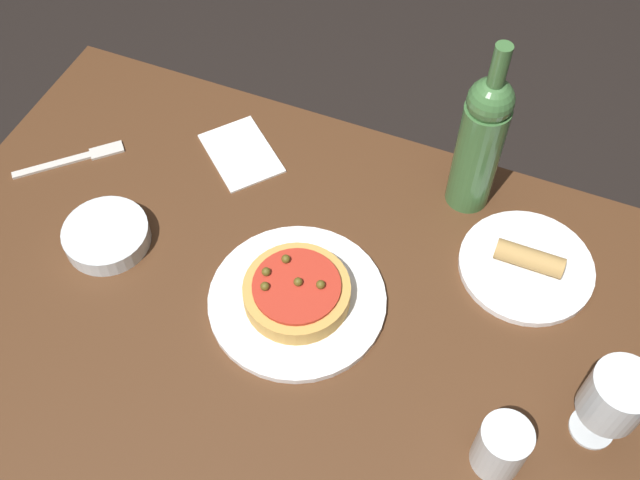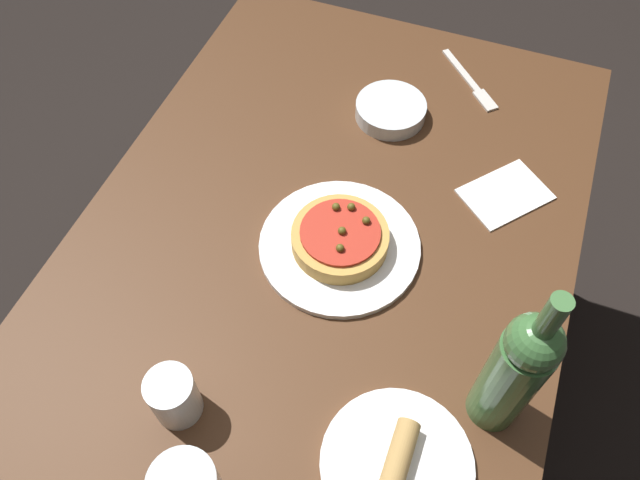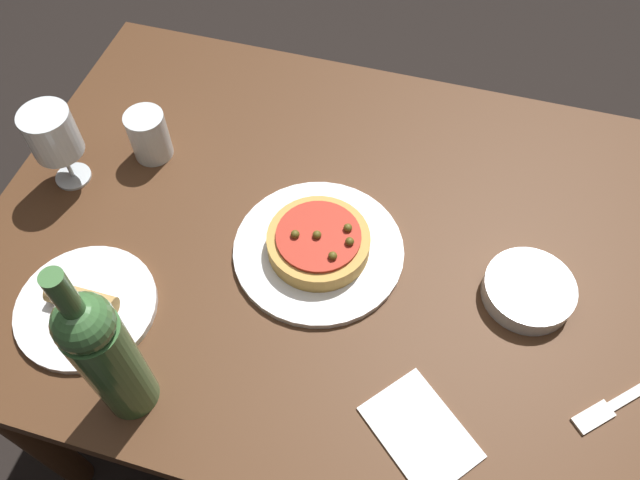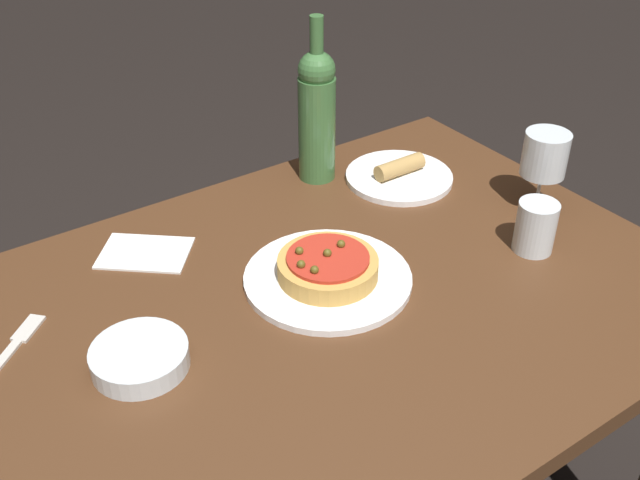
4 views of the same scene
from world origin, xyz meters
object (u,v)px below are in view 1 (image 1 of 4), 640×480
(water_cup, at_px, (501,447))
(side_bowl, at_px, (107,235))
(fork, at_px, (76,159))
(wine_glass, at_px, (616,395))
(side_plate, at_px, (527,265))
(dinner_plate, at_px, (297,300))
(pizza, at_px, (297,292))
(dining_table, at_px, (273,341))
(wine_bottle, at_px, (480,141))

(water_cup, distance_m, side_bowl, 0.69)
(fork, bearing_deg, wine_glass, -52.48)
(fork, bearing_deg, side_plate, -37.98)
(dinner_plate, distance_m, fork, 0.50)
(pizza, relative_size, side_plate, 0.77)
(dinner_plate, height_order, pizza, pizza)
(wine_glass, bearing_deg, pizza, -3.69)
(dining_table, xyz_separation_m, water_cup, (-0.38, 0.09, 0.14))
(pizza, relative_size, fork, 1.05)
(pizza, height_order, side_plate, pizza)
(water_cup, height_order, side_plate, water_cup)
(wine_bottle, relative_size, side_plate, 1.53)
(pizza, xyz_separation_m, side_bowl, (0.33, 0.01, -0.01))
(wine_bottle, height_order, side_bowl, wine_bottle)
(wine_bottle, height_order, side_plate, wine_bottle)
(dinner_plate, relative_size, side_plate, 1.28)
(dinner_plate, relative_size, wine_bottle, 0.84)
(dinner_plate, xyz_separation_m, pizza, (0.00, -0.00, 0.02))
(wine_glass, height_order, side_bowl, wine_glass)
(side_bowl, bearing_deg, pizza, -178.03)
(fork, bearing_deg, pizza, -57.51)
(wine_bottle, xyz_separation_m, side_bowl, (0.52, 0.31, -0.12))
(water_cup, xyz_separation_m, side_bowl, (0.68, -0.11, -0.03))
(dinner_plate, height_order, fork, dinner_plate)
(wine_glass, bearing_deg, water_cup, 40.19)
(pizza, distance_m, water_cup, 0.37)
(dining_table, relative_size, side_bowl, 8.55)
(wine_bottle, xyz_separation_m, fork, (0.67, 0.18, -0.14))
(pizza, xyz_separation_m, fork, (0.48, -0.12, -0.03))
(dining_table, distance_m, pizza, 0.13)
(dining_table, xyz_separation_m, side_bowl, (0.30, -0.02, 0.11))
(pizza, distance_m, wine_bottle, 0.37)
(water_cup, bearing_deg, wine_glass, -139.81)
(dining_table, height_order, wine_bottle, wine_bottle)
(pizza, height_order, wine_bottle, wine_bottle)
(pizza, height_order, side_bowl, pizza)
(pizza, bearing_deg, water_cup, 160.13)
(dinner_plate, distance_m, water_cup, 0.37)
(dining_table, distance_m, fork, 0.49)
(side_bowl, bearing_deg, wine_bottle, -148.84)
(wine_glass, distance_m, water_cup, 0.16)
(dining_table, bearing_deg, water_cup, 166.30)
(dining_table, distance_m, side_bowl, 0.32)
(dining_table, xyz_separation_m, wine_glass, (-0.49, -0.00, 0.20))
(pizza, xyz_separation_m, water_cup, (-0.35, 0.13, 0.02))
(pizza, bearing_deg, dining_table, 45.74)
(wine_bottle, bearing_deg, pizza, 58.38)
(pizza, height_order, fork, pizza)
(fork, relative_size, side_plate, 0.73)
(dining_table, relative_size, wine_bottle, 3.63)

